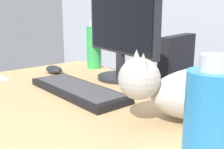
% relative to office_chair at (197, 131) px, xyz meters
% --- Properties ---
extents(desk, '(1.56, 0.73, 0.73)m').
position_rel_office_chair_xyz_m(desk, '(0.18, -0.72, 0.25)').
color(desk, tan).
rests_on(desk, ground_plane).
extents(office_chair, '(0.49, 0.48, 0.90)m').
position_rel_office_chair_xyz_m(office_chair, '(0.00, 0.00, 0.00)').
color(office_chair, black).
rests_on(office_chair, ground_plane).
extents(monitor, '(0.48, 0.20, 0.42)m').
position_rel_office_chair_xyz_m(monitor, '(-0.12, -0.46, 0.58)').
color(monitor, '#232328').
rests_on(monitor, desk).
extents(keyboard, '(0.44, 0.15, 0.03)m').
position_rel_office_chair_xyz_m(keyboard, '(-0.06, -0.72, 0.36)').
color(keyboard, black).
rests_on(keyboard, desk).
extents(cat, '(0.35, 0.54, 0.20)m').
position_rel_office_chair_xyz_m(cat, '(0.37, -0.58, 0.43)').
color(cat, '#B2ADA8').
rests_on(cat, desk).
extents(computer_mouse, '(0.11, 0.06, 0.04)m').
position_rel_office_chair_xyz_m(computer_mouse, '(-0.41, -0.63, 0.37)').
color(computer_mouse, '#232328').
rests_on(computer_mouse, desk).
extents(water_bottle, '(0.07, 0.07, 0.24)m').
position_rel_office_chair_xyz_m(water_bottle, '(0.55, -0.89, 0.46)').
color(water_bottle, '#2D8CD1').
rests_on(water_bottle, desk).
extents(spray_bottle, '(0.07, 0.07, 0.24)m').
position_rel_office_chair_xyz_m(spray_bottle, '(-0.38, -0.41, 0.46)').
color(spray_bottle, green).
rests_on(spray_bottle, desk).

